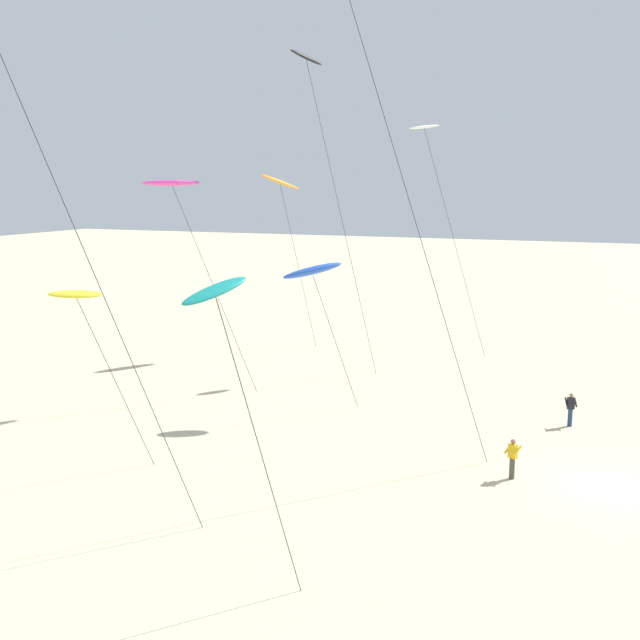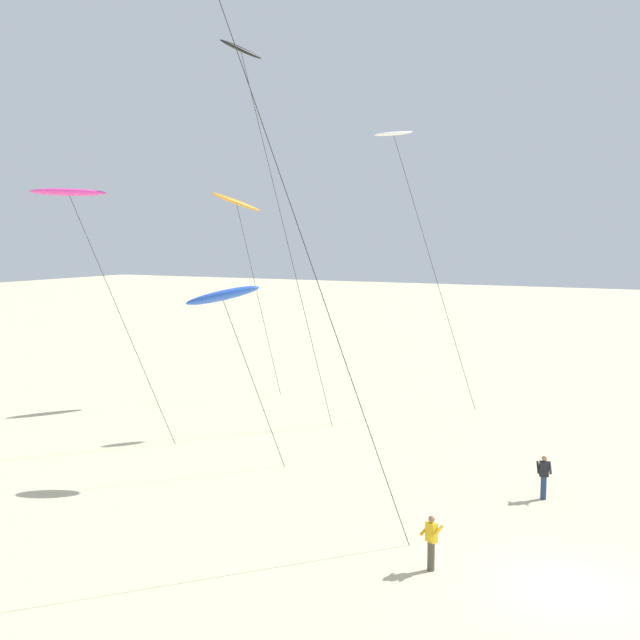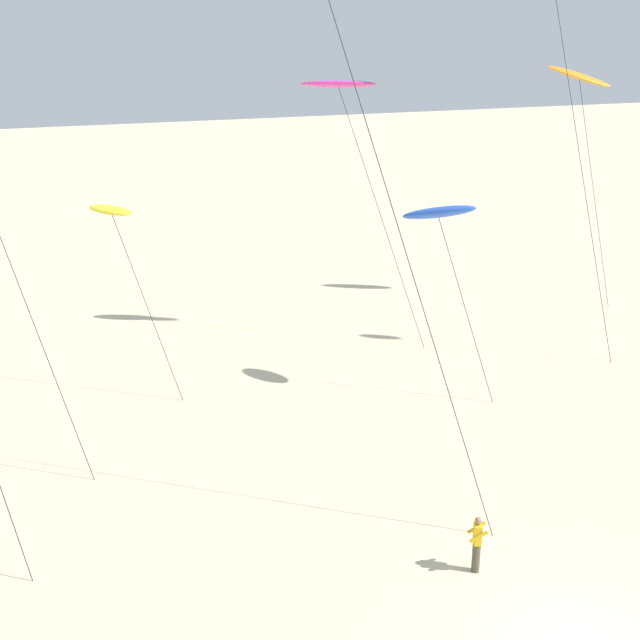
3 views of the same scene
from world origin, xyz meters
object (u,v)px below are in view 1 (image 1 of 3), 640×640
Objects in this scene: kite_white at (425,132)px; kite_flyer_middle at (512,458)px; kite_teal at (216,295)px; kite_magenta at (172,184)px; kite_flyer_nearest at (571,409)px; kite_orange at (280,183)px; kite_blue at (312,271)px; kite_black at (308,64)px; kite_yellow at (76,296)px.

kite_white is 9.26× the size of kite_flyer_middle.
kite_magenta is at bearing 35.44° from kite_teal.
kite_orange is at bearing 62.75° from kite_flyer_nearest.
kite_teal is 16.11m from kite_flyer_middle.
kite_blue is 12.80m from kite_black.
kite_flyer_middle is at bearing -104.59° from kite_magenta.
kite_flyer_middle is at bearing -129.79° from kite_black.
kite_teal is 5.65× the size of kite_flyer_middle.
kite_black is at bearing -8.94° from kite_yellow.
kite_blue is 18.48m from kite_teal.
kite_white is (6.68, -5.23, -3.42)m from kite_black.
kite_orange is (7.00, 5.00, -6.58)m from kite_black.
kite_teal is at bearing -123.28° from kite_yellow.
kite_teal is (-17.35, -12.35, -2.83)m from kite_magenta.
kite_magenta is 11.82m from kite_yellow.
kite_magenta reaches higher than kite_flyer_nearest.
kite_orange reaches higher than kite_teal.
kite_black is 26.68m from kite_teal.
kite_teal is (-23.84, -7.33, -9.49)m from kite_black.
kite_yellow reaches higher than kite_flyer_middle.
kite_blue is at bearing 168.89° from kite_white.
kite_white is (12.68, -2.49, 7.54)m from kite_blue.
kite_yellow is 0.40× the size of kite_black.
kite_magenta is at bearing 98.40° from kite_flyer_nearest.
kite_teal is at bearing -162.91° from kite_black.
kite_orange reaches higher than kite_magenta.
kite_blue is 4.79× the size of kite_flyer_middle.
kite_black reaches higher than kite_orange.
kite_orange reaches higher than kite_blue.
kite_orange reaches higher than kite_flyer_middle.
kite_yellow is 12.49m from kite_blue.
kite_white is 9.26× the size of kite_flyer_nearest.
kite_black reaches higher than kite_teal.
kite_black is (6.00, 2.74, 10.97)m from kite_blue.
kite_teal is at bearing -176.06° from kite_white.
kite_black reaches higher than kite_magenta.
kite_blue is at bearing -149.25° from kite_orange.
kite_blue is 0.42× the size of kite_black.
kite_yellow is 4.61× the size of kite_flyer_middle.
kite_orange is 7.51× the size of kite_flyer_nearest.
kite_magenta is 0.62× the size of kite_black.
kite_magenta is 22.09m from kite_flyer_middle.
kite_white reaches higher than kite_magenta.
kite_magenta is 0.77× the size of kite_white.
kite_orange is (13.00, 7.73, 4.38)m from kite_blue.
kite_orange is at bearing 21.79° from kite_teal.
kite_blue is at bearing 101.30° from kite_flyer_nearest.
kite_teal is (-30.52, -2.10, -6.06)m from kite_white.
kite_blue is (11.24, -5.45, 0.01)m from kite_yellow.
kite_white is at bearing -38.04° from kite_black.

